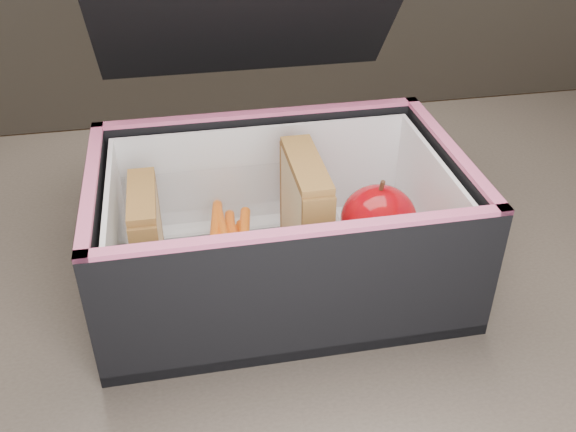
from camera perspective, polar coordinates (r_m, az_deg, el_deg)
name	(u,v)px	position (r m, az deg, el deg)	size (l,w,h in m)	color
kitchen_table	(298,365)	(0.67, 0.93, -13.07)	(1.20, 0.80, 0.75)	brown
lunch_bag	(278,214)	(0.59, -0.88, 0.17)	(0.33, 0.35, 0.29)	black
plastic_tub	(228,240)	(0.59, -5.31, -2.11)	(0.19, 0.13, 0.08)	white
sandwich_left	(147,237)	(0.58, -12.39, -1.87)	(0.02, 0.08, 0.09)	#CEB784
sandwich_right	(305,214)	(0.59, 1.54, 0.21)	(0.03, 0.10, 0.11)	#CEB784
carrot_sticks	(231,245)	(0.61, -5.06, -2.60)	(0.05, 0.14, 0.03)	#EA6100
paper_napkin	(374,249)	(0.64, 7.65, -2.89)	(0.08, 0.08, 0.01)	white
red_apple	(379,220)	(0.61, 8.06, -0.35)	(0.09, 0.09, 0.08)	#990012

